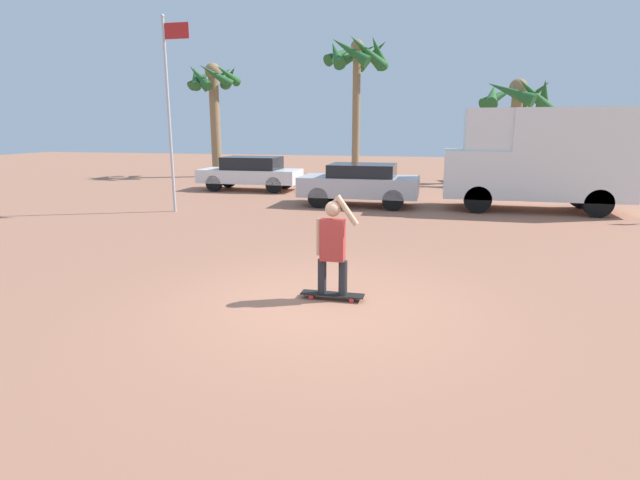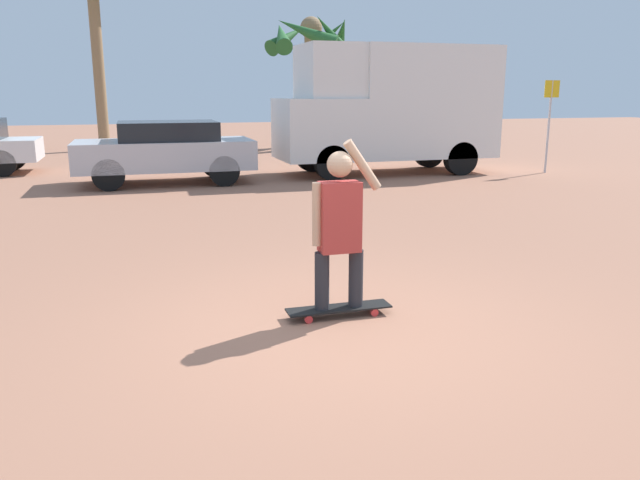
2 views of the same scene
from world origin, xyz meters
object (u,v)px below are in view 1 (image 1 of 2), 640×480
Objects in this scene: camper_van at (540,156)px; palm_tree_far_left at (213,89)px; palm_tree_near_van at (518,101)px; flagpole at (170,105)px; parked_car_silver at (360,183)px; parked_car_white at (251,172)px; person_skateboarder at (333,242)px; palm_tree_center_background at (357,62)px; skateboard at (332,295)px.

palm_tree_far_left is at bearing 151.45° from camper_van.
flagpole is (-11.86, -11.76, -0.52)m from palm_tree_near_van.
parked_car_white is at bearing 148.84° from parked_car_silver.
person_skateboarder is 21.39m from palm_tree_far_left.
camper_van is 1.12× the size of palm_tree_near_van.
parked_car_silver is 6.17m from parked_car_white.
palm_tree_near_van is (0.38, 8.86, 2.12)m from camper_van.
flagpole reaches higher than palm_tree_near_van.
parked_car_silver is at bearing 24.90° from flagpole.
parked_car_silver is 0.80× the size of palm_tree_near_van.
parked_car_white is 9.01m from palm_tree_center_background.
palm_tree_center_background is 7.80m from palm_tree_far_left.
skateboard is 0.20× the size of palm_tree_near_van.
palm_tree_near_van is (5.13, 18.93, 3.83)m from skateboard.
flagpole is at bearing -165.79° from camper_van.
palm_tree_near_van is 16.71m from flagpole.
palm_tree_near_van is 0.84× the size of flagpole.
parked_car_silver is (-5.82, -0.28, -0.99)m from camper_van.
person_skateboarder is 19.83m from palm_tree_near_van.
camper_van is at bearing 64.76° from skateboard.
camper_van is 5.91m from parked_car_silver.
skateboard is 0.14× the size of palm_tree_center_background.
camper_van is at bearing -28.55° from palm_tree_far_left.
parked_car_silver is (-1.07, 9.79, 0.71)m from skateboard.
palm_tree_far_left is 1.00× the size of flagpole.
palm_tree_near_van is at bearing 87.52° from camper_van.
person_skateboarder is 0.40× the size of parked_car_silver.
person_skateboarder is 9.85m from parked_car_silver.
parked_car_silver is at bearing -177.24° from camper_van.
parked_car_white is at bearing -52.75° from palm_tree_far_left.
palm_tree_near_van is 8.22m from palm_tree_center_background.
person_skateboarder is 0.32× the size of palm_tree_near_van.
parked_car_silver is at bearing 96.25° from person_skateboarder.
parked_car_silver reaches higher than skateboard.
palm_tree_far_left is (-15.16, 8.25, 2.88)m from camper_van.
parked_car_silver is at bearing -42.40° from palm_tree_far_left.
skateboard is 0.63× the size of person_skateboarder.
skateboard is at bearing -63.91° from parked_car_white.
parked_car_silver is 11.48m from palm_tree_near_van.
palm_tree_center_background is at bearing 100.22° from parked_car_silver.
flagpole is (-11.47, -2.90, 1.61)m from camper_van.
person_skateboarder is at bearing 180.00° from skateboard.
palm_tree_near_van is at bearing 27.36° from parked_car_white.
palm_tree_near_van is at bearing 74.83° from skateboard.
flagpole reaches higher than person_skateboarder.
flagpole is at bearing -135.23° from palm_tree_near_van.
palm_tree_near_van reaches higher than person_skateboarder.
palm_tree_far_left reaches higher than camper_van.
palm_tree_far_left is (-7.60, -1.10, -1.32)m from palm_tree_center_background.
palm_tree_center_background reaches higher than parked_car_white.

